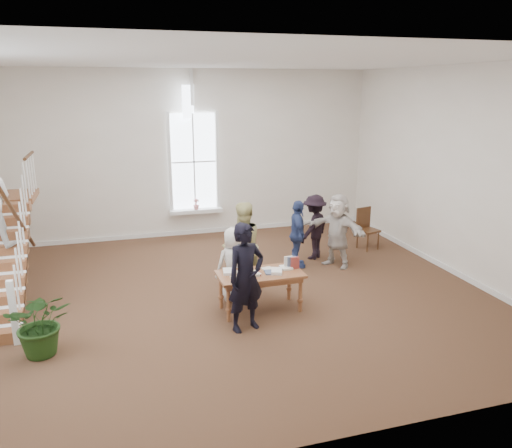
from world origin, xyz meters
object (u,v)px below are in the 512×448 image
object	(u,v)px
person_yellow	(242,246)
floor_plant	(41,323)
woman_cluster_b	(314,227)
side_chair	(366,226)
woman_cluster_a	(298,234)
elderly_woman	(234,264)
woman_cluster_c	(337,230)
library_table	(259,277)
police_officer	(246,277)

from	to	relation	value
person_yellow	floor_plant	size ratio (longest dim) A/B	1.71
person_yellow	floor_plant	bearing A→B (deg)	5.82
floor_plant	person_yellow	bearing A→B (deg)	24.67
woman_cluster_b	side_chair	bearing A→B (deg)	153.35
person_yellow	woman_cluster_a	xyz separation A→B (m)	(1.54, 0.88, -0.13)
elderly_woman	woman_cluster_c	size ratio (longest dim) A/B	0.85
library_table	police_officer	distance (m)	0.83
woman_cluster_a	floor_plant	world-z (taller)	woman_cluster_a
woman_cluster_a	elderly_woman	bearing A→B (deg)	139.34
library_table	side_chair	xyz separation A→B (m)	(3.70, 2.78, -0.06)
police_officer	side_chair	xyz separation A→B (m)	(4.13, 3.43, -0.35)
woman_cluster_a	library_table	bearing A→B (deg)	155.13
person_yellow	woman_cluster_c	world-z (taller)	person_yellow
floor_plant	police_officer	bearing A→B (deg)	-1.31
police_officer	woman_cluster_b	xyz separation A→B (m)	(2.54, 3.08, -0.16)
woman_cluster_b	side_chair	world-z (taller)	woman_cluster_b
woman_cluster_c	elderly_woman	bearing A→B (deg)	-98.59
floor_plant	woman_cluster_c	bearing A→B (deg)	21.18
person_yellow	floor_plant	xyz separation A→B (m)	(-3.65, -1.68, -0.38)
person_yellow	woman_cluster_a	size ratio (longest dim) A/B	1.16
library_table	elderly_woman	size ratio (longest dim) A/B	1.08
woman_cluster_c	side_chair	distance (m)	1.65
woman_cluster_a	side_chair	size ratio (longest dim) A/B	1.48
library_table	side_chair	size ratio (longest dim) A/B	1.49
woman_cluster_b	woman_cluster_c	distance (m)	0.72
woman_cluster_a	woman_cluster_c	distance (m)	0.92
woman_cluster_c	library_table	bearing A→B (deg)	-85.44
woman_cluster_c	floor_plant	xyz separation A→B (m)	(-6.09, -2.36, -0.32)
library_table	woman_cluster_a	size ratio (longest dim) A/B	1.00
side_chair	floor_plant	bearing A→B (deg)	-170.47
elderly_woman	woman_cluster_b	bearing A→B (deg)	-150.46
police_officer	elderly_woman	distance (m)	1.27
person_yellow	side_chair	bearing A→B (deg)	-174.58
library_table	elderly_woman	distance (m)	0.69
elderly_woman	person_yellow	distance (m)	0.61
woman_cluster_a	woman_cluster_b	distance (m)	0.75
woman_cluster_a	woman_cluster_b	world-z (taller)	same
elderly_woman	side_chair	xyz separation A→B (m)	(4.03, 2.18, -0.13)
elderly_woman	person_yellow	bearing A→B (deg)	-128.34
elderly_woman	woman_cluster_c	xyz separation A→B (m)	(2.74, 1.18, 0.13)
floor_plant	side_chair	distance (m)	8.10
police_officer	person_yellow	xyz separation A→B (m)	(0.40, 1.75, -0.03)
woman_cluster_a	floor_plant	bearing A→B (deg)	128.66
woman_cluster_a	woman_cluster_c	size ratio (longest dim) A/B	0.92
floor_plant	side_chair	world-z (taller)	floor_plant
woman_cluster_c	floor_plant	size ratio (longest dim) A/B	1.61
police_officer	woman_cluster_a	bearing A→B (deg)	36.35
police_officer	floor_plant	size ratio (longest dim) A/B	1.77
police_officer	woman_cluster_a	world-z (taller)	police_officer
woman_cluster_c	woman_cluster_b	bearing A→B (deg)	172.83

